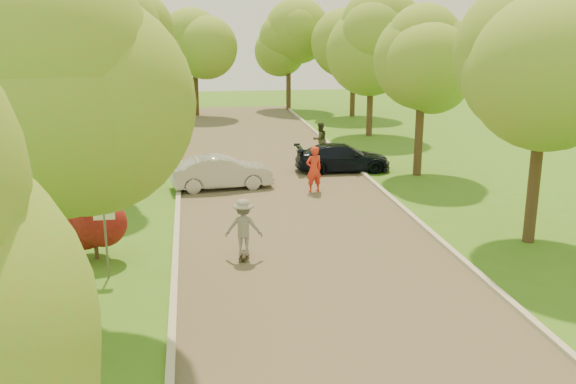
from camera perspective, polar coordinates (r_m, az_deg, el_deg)
ground at (r=14.64m, az=6.12°, el=-12.21°), size 100.00×100.00×0.00m
road at (r=21.88m, az=0.83°, el=-2.71°), size 8.00×60.00×0.01m
curb_left at (r=21.60m, az=-9.84°, el=-3.02°), size 0.18×60.00×0.12m
curb_right at (r=22.86m, az=10.90°, el=-2.06°), size 0.18×60.00×0.12m
street_sign at (r=17.48m, az=-16.00°, el=-2.57°), size 0.55×0.06×2.17m
red_shrub at (r=19.11m, az=-16.85°, el=-2.61°), size 1.70×1.70×1.95m
tree_l_mida at (r=13.92m, az=-20.58°, el=7.88°), size 4.71×4.60×7.39m
tree_l_midb at (r=24.86m, az=-16.65°, el=9.61°), size 4.30×4.20×6.62m
tree_l_far at (r=34.69m, az=-13.87°, el=12.64°), size 4.92×4.80×7.79m
tree_r_mida at (r=20.47m, az=22.54°, el=10.73°), size 5.13×5.00×7.95m
tree_r_midb at (r=28.45m, az=12.26°, el=11.10°), size 4.51×4.40×7.01m
tree_r_far at (r=38.09m, az=7.83°, el=13.66°), size 5.33×5.20×8.34m
tree_bg_a at (r=42.90m, az=-16.21°, el=12.67°), size 5.12×5.00×7.72m
tree_bg_b at (r=46.07m, az=6.17°, el=13.57°), size 5.12×5.00×7.95m
tree_bg_c at (r=46.58m, az=-8.06°, el=12.89°), size 4.92×4.80×7.33m
tree_bg_d at (r=49.17m, az=0.31°, el=13.48°), size 5.12×5.00×7.72m
silver_sedan at (r=26.26m, az=-5.93°, el=1.76°), size 4.23×1.89×1.35m
dark_sedan at (r=29.25m, az=4.87°, el=3.07°), size 4.37×1.90×1.25m
longboard at (r=18.70m, az=-3.92°, el=-5.61°), size 0.39×0.89×0.10m
skateboarder at (r=18.42m, az=-3.97°, el=-3.13°), size 1.17×0.81×1.67m
person_striped at (r=25.50m, az=2.31°, el=2.02°), size 0.77×0.61×1.86m
person_olive at (r=32.51m, az=2.85°, el=4.72°), size 1.01×0.92×1.70m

